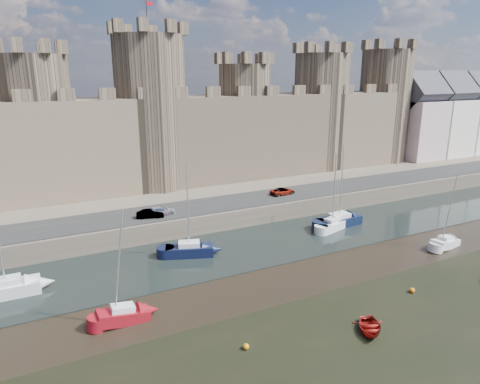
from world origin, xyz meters
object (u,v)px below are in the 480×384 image
at_px(car_3, 283,191).
at_px(sailboat_1, 189,249).
at_px(car_1, 150,214).
at_px(sailboat_4, 123,314).
at_px(sailboat_2, 332,224).
at_px(sailboat_5, 445,242).
at_px(car_2, 160,211).
at_px(sailboat_0, 6,288).
at_px(sailboat_3, 339,220).

bearing_deg(car_3, sailboat_1, 112.61).
distance_m(car_1, sailboat_4, 19.47).
xyz_separation_m(sailboat_2, sailboat_5, (8.33, -10.71, -0.14)).
distance_m(car_1, car_2, 1.50).
distance_m(car_2, sailboat_1, 8.59).
relative_size(car_2, sailboat_2, 0.39).
distance_m(car_2, sailboat_0, 19.85).
bearing_deg(car_2, sailboat_2, -116.30).
relative_size(sailboat_1, sailboat_4, 1.07).
xyz_separation_m(car_3, sailboat_2, (1.46, -9.97, -2.23)).
xyz_separation_m(sailboat_1, sailboat_4, (-9.53, -10.17, -0.09)).
distance_m(sailboat_1, sailboat_3, 21.58).
height_order(sailboat_2, sailboat_5, sailboat_2).
distance_m(sailboat_0, sailboat_5, 47.52).
xyz_separation_m(sailboat_2, sailboat_4, (-29.29, -9.62, -0.08)).
bearing_deg(sailboat_1, car_1, 125.84).
bearing_deg(car_1, sailboat_4, 173.79).
bearing_deg(sailboat_0, sailboat_5, -11.93).
bearing_deg(sailboat_4, sailboat_2, 17.18).
xyz_separation_m(car_1, car_2, (1.41, 0.50, 0.02)).
bearing_deg(car_1, sailboat_2, -94.79).
distance_m(sailboat_2, sailboat_3, 1.99).
xyz_separation_m(sailboat_0, sailboat_5, (46.38, -10.33, -0.16)).
height_order(car_1, sailboat_3, sailboat_3).
distance_m(sailboat_2, sailboat_5, 13.57).
height_order(car_1, sailboat_1, sailboat_1).
height_order(car_1, sailboat_2, sailboat_2).
bearing_deg(car_3, sailboat_5, -159.30).
relative_size(car_2, sailboat_3, 0.36).
relative_size(car_1, sailboat_2, 0.34).
xyz_separation_m(sailboat_1, sailboat_3, (21.57, 0.26, 0.01)).
xyz_separation_m(car_1, sailboat_4, (-7.27, -17.92, -2.33)).
bearing_deg(sailboat_1, sailboat_0, -157.51).
distance_m(car_1, sailboat_5, 35.89).
bearing_deg(car_1, car_2, -54.55).
xyz_separation_m(car_3, sailboat_1, (-18.30, -9.42, -2.22)).
xyz_separation_m(sailboat_0, sailboat_1, (18.30, 0.94, -0.01)).
xyz_separation_m(car_1, sailboat_2, (22.02, -8.30, -2.25)).
height_order(sailboat_1, sailboat_5, sailboat_1).
bearing_deg(sailboat_5, sailboat_1, 147.72).
bearing_deg(sailboat_1, sailboat_3, 20.24).
bearing_deg(car_1, sailboat_1, -147.84).
relative_size(car_2, sailboat_1, 0.37).
bearing_deg(sailboat_0, sailboat_1, 3.57).
distance_m(car_3, sailboat_5, 23.01).
distance_m(car_3, sailboat_0, 38.09).
bearing_deg(car_1, sailboat_0, 134.32).
relative_size(sailboat_0, sailboat_2, 1.08).
distance_m(sailboat_2, sailboat_4, 30.83).
xyz_separation_m(car_3, sailboat_5, (9.79, -20.69, -2.37)).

